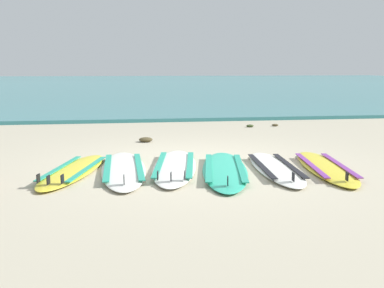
{
  "coord_description": "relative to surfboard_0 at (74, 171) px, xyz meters",
  "views": [
    {
      "loc": [
        -1.04,
        -6.78,
        1.51
      ],
      "look_at": [
        0.01,
        0.39,
        0.25
      ],
      "focal_mm": 41.71,
      "sensor_mm": 36.0,
      "label": 1
    }
  ],
  "objects": [
    {
      "name": "ground_plane",
      "position": [
        1.82,
        0.36,
        -0.04
      ],
      "size": [
        80.0,
        80.0,
        0.0
      ],
      "primitive_type": "plane",
      "color": "#B7AD93"
    },
    {
      "name": "sea",
      "position": [
        1.82,
        35.75,
        0.01
      ],
      "size": [
        80.0,
        60.0,
        0.1
      ],
      "primitive_type": "cube",
      "color": "teal",
      "rests_on": "ground"
    },
    {
      "name": "surfboard_0",
      "position": [
        0.0,
        0.0,
        0.0
      ],
      "size": [
        1.08,
        2.33,
        0.18
      ],
      "color": "yellow",
      "rests_on": "ground"
    },
    {
      "name": "surfboard_1",
      "position": [
        0.71,
        0.01,
        -0.0
      ],
      "size": [
        0.67,
        2.55,
        0.18
      ],
      "color": "silver",
      "rests_on": "ground"
    },
    {
      "name": "surfboard_2",
      "position": [
        1.47,
        0.06,
        -0.0
      ],
      "size": [
        1.02,
        2.6,
        0.18
      ],
      "color": "silver",
      "rests_on": "ground"
    },
    {
      "name": "surfboard_3",
      "position": [
        2.16,
        -0.25,
        -0.0
      ],
      "size": [
        1.09,
        2.64,
        0.18
      ],
      "color": "#2DB793",
      "rests_on": "ground"
    },
    {
      "name": "surfboard_4",
      "position": [
        2.93,
        -0.24,
        -0.0
      ],
      "size": [
        0.77,
        2.37,
        0.18
      ],
      "color": "silver",
      "rests_on": "ground"
    },
    {
      "name": "surfboard_5",
      "position": [
        3.68,
        -0.31,
        -0.0
      ],
      "size": [
        0.94,
        2.45,
        0.18
      ],
      "color": "yellow",
      "rests_on": "ground"
    },
    {
      "name": "seaweed_clump_near_shoreline",
      "position": [
        3.86,
        4.45,
        -0.0
      ],
      "size": [
        0.19,
        0.15,
        0.07
      ],
      "primitive_type": "ellipsoid",
      "color": "#384723",
      "rests_on": "ground"
    },
    {
      "name": "seaweed_clump_mid_sand",
      "position": [
        1.14,
        2.55,
        0.01
      ],
      "size": [
        0.28,
        0.22,
        0.1
      ],
      "primitive_type": "ellipsoid",
      "color": "#4C4228",
      "rests_on": "ground"
    },
    {
      "name": "seaweed_clump_by_the_boards",
      "position": [
        4.55,
        4.53,
        -0.01
      ],
      "size": [
        0.17,
        0.13,
        0.06
      ],
      "primitive_type": "ellipsoid",
      "color": "#4C4228",
      "rests_on": "ground"
    }
  ]
}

